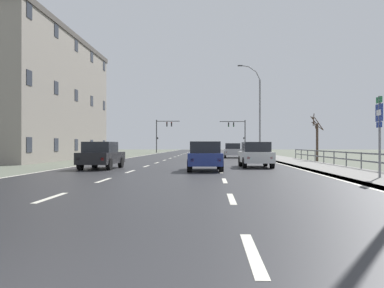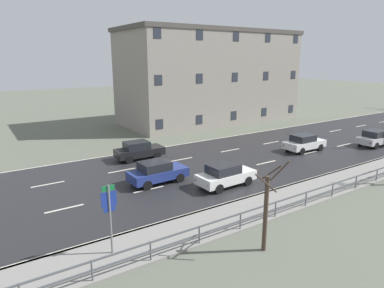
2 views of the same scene
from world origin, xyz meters
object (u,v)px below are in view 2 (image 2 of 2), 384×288
(car_mid_centre, at_px, (304,143))
(car_near_left, at_px, (376,138))
(car_distant, at_px, (139,150))
(car_near_right, at_px, (225,175))
(highway_sign, at_px, (110,211))
(car_far_left, at_px, (157,172))
(brick_building, at_px, (210,76))

(car_mid_centre, distance_m, car_near_left, 7.96)
(car_near_left, bearing_deg, car_mid_centre, -107.24)
(car_distant, bearing_deg, car_near_right, 16.00)
(car_near_right, bearing_deg, highway_sign, -69.52)
(car_near_right, height_order, car_distant, same)
(highway_sign, distance_m, car_distant, 14.81)
(car_far_left, bearing_deg, car_mid_centre, 88.24)
(car_distant, bearing_deg, brick_building, 128.56)
(highway_sign, bearing_deg, car_distant, 150.73)
(car_mid_centre, bearing_deg, car_far_left, -89.03)
(car_near_left, bearing_deg, car_near_right, -86.80)
(car_mid_centre, relative_size, car_near_right, 1.00)
(car_far_left, bearing_deg, car_near_left, 81.78)
(car_mid_centre, bearing_deg, car_near_left, 71.92)
(car_mid_centre, bearing_deg, highway_sign, -70.99)
(highway_sign, distance_m, car_near_right, 10.25)
(car_mid_centre, relative_size, car_near_left, 0.99)
(brick_building, bearing_deg, car_distant, -53.73)
(highway_sign, bearing_deg, car_mid_centre, 107.88)
(car_mid_centre, distance_m, car_distant, 15.26)
(car_distant, bearing_deg, car_far_left, -10.50)
(highway_sign, bearing_deg, car_near_right, 112.07)
(highway_sign, relative_size, car_near_right, 0.80)
(car_near_left, bearing_deg, car_distant, -109.88)
(highway_sign, bearing_deg, brick_building, 136.63)
(car_near_right, height_order, car_near_left, same)
(car_near_right, xyz_separation_m, brick_building, (-20.87, 13.91, 5.23))
(car_mid_centre, height_order, brick_building, brick_building)
(car_near_left, bearing_deg, car_far_left, -94.66)
(car_far_left, height_order, car_distant, same)
(car_near_left, height_order, car_distant, same)
(car_near_right, bearing_deg, car_far_left, -132.39)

